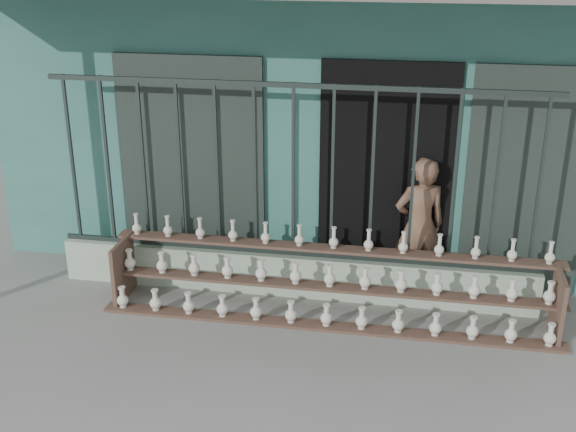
# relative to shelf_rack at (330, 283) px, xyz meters

# --- Properties ---
(ground) EXTENTS (60.00, 60.00, 0.00)m
(ground) POSITION_rel_shelf_rack_xyz_m (-0.44, -0.88, -0.36)
(ground) COLOR slate
(workshop_building) EXTENTS (7.40, 6.60, 3.21)m
(workshop_building) POSITION_rel_shelf_rack_xyz_m (-0.43, 3.35, 1.26)
(workshop_building) COLOR #336D62
(workshop_building) RESTS_ON ground
(parapet_wall) EXTENTS (5.00, 0.20, 0.45)m
(parapet_wall) POSITION_rel_shelf_rack_xyz_m (-0.44, 0.42, -0.14)
(parapet_wall) COLOR #A7BFA4
(parapet_wall) RESTS_ON ground
(security_fence) EXTENTS (5.00, 0.04, 1.80)m
(security_fence) POSITION_rel_shelf_rack_xyz_m (-0.44, 0.42, 0.99)
(security_fence) COLOR #283330
(security_fence) RESTS_ON parapet_wall
(shelf_rack) EXTENTS (4.50, 0.68, 0.85)m
(shelf_rack) POSITION_rel_shelf_rack_xyz_m (0.00, 0.00, 0.00)
(shelf_rack) COLOR brown
(shelf_rack) RESTS_ON ground
(elderly_woman) EXTENTS (0.62, 0.51, 1.47)m
(elderly_woman) POSITION_rel_shelf_rack_xyz_m (0.84, 0.74, 0.37)
(elderly_woman) COLOR brown
(elderly_woman) RESTS_ON ground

